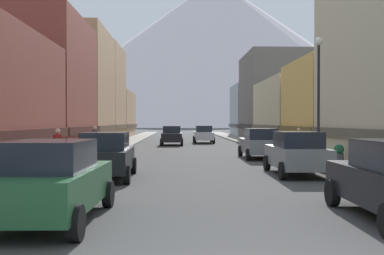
# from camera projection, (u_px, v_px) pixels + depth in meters

# --- Properties ---
(sidewalk_left) EXTENTS (2.50, 100.00, 0.15)m
(sidewalk_left) POSITION_uv_depth(u_px,v_px,m) (120.00, 145.00, 40.56)
(sidewalk_left) COLOR gray
(sidewalk_left) RESTS_ON ground
(sidewalk_right) EXTENTS (2.50, 100.00, 0.15)m
(sidewalk_right) POSITION_uv_depth(u_px,v_px,m) (258.00, 145.00, 40.97)
(sidewalk_right) COLOR gray
(sidewalk_right) RESTS_ON ground
(storefront_left_2) EXTENTS (7.95, 9.75, 9.26)m
(storefront_left_2) POSITION_uv_depth(u_px,v_px,m) (28.00, 88.00, 30.78)
(storefront_left_2) COLOR brown
(storefront_left_2) RESTS_ON ground
(storefront_left_3) EXTENTS (8.80, 10.21, 10.55)m
(storefront_left_3) POSITION_uv_depth(u_px,v_px,m) (61.00, 90.00, 41.07)
(storefront_left_3) COLOR tan
(storefront_left_3) RESTS_ON ground
(storefront_left_4) EXTENTS (8.23, 9.68, 10.71)m
(storefront_left_4) POSITION_uv_depth(u_px,v_px,m) (86.00, 95.00, 51.20)
(storefront_left_4) COLOR tan
(storefront_left_4) RESTS_ON ground
(storefront_left_5) EXTENTS (7.44, 12.87, 6.38)m
(storefront_left_5) POSITION_uv_depth(u_px,v_px,m) (106.00, 115.00, 62.91)
(storefront_left_5) COLOR tan
(storefront_left_5) RESTS_ON ground
(storefront_right_2) EXTENTS (10.24, 8.80, 6.66)m
(storefront_right_2) POSITION_uv_depth(u_px,v_px,m) (362.00, 108.00, 32.88)
(storefront_right_2) COLOR #D8B259
(storefront_right_2) RESTS_ON ground
(storefront_right_3) EXTENTS (8.67, 13.13, 6.30)m
(storefront_right_3) POSITION_uv_depth(u_px,v_px,m) (306.00, 113.00, 44.35)
(storefront_right_3) COLOR beige
(storefront_right_3) RESTS_ON ground
(storefront_right_4) EXTENTS (9.13, 11.82, 10.72)m
(storefront_right_4) POSITION_uv_depth(u_px,v_px,m) (280.00, 98.00, 56.95)
(storefront_right_4) COLOR #66605B
(storefront_right_4) RESTS_ON ground
(storefront_right_5) EXTENTS (10.09, 10.42, 7.77)m
(storefront_right_5) POSITION_uv_depth(u_px,v_px,m) (265.00, 111.00, 68.60)
(storefront_right_5) COLOR #99A5B2
(storefront_right_5) RESTS_ON ground
(car_left_0) EXTENTS (2.15, 4.44, 1.78)m
(car_left_0) POSITION_uv_depth(u_px,v_px,m) (52.00, 181.00, 9.70)
(car_left_0) COLOR #265933
(car_left_0) RESTS_ON ground
(car_left_1) EXTENTS (2.17, 4.45, 1.78)m
(car_left_1) POSITION_uv_depth(u_px,v_px,m) (106.00, 155.00, 17.09)
(car_left_1) COLOR black
(car_left_1) RESTS_ON ground
(car_right_1) EXTENTS (2.14, 4.44, 1.78)m
(car_right_1) POSITION_uv_depth(u_px,v_px,m) (297.00, 153.00, 18.31)
(car_right_1) COLOR slate
(car_right_1) RESTS_ON ground
(car_right_2) EXTENTS (2.08, 4.41, 1.78)m
(car_right_2) POSITION_uv_depth(u_px,v_px,m) (260.00, 143.00, 26.57)
(car_right_2) COLOR slate
(car_right_2) RESTS_ON ground
(car_driving_0) EXTENTS (2.06, 4.40, 1.78)m
(car_driving_0) POSITION_uv_depth(u_px,v_px,m) (204.00, 134.00, 45.94)
(car_driving_0) COLOR silver
(car_driving_0) RESTS_ON ground
(car_driving_1) EXTENTS (2.06, 4.40, 1.78)m
(car_driving_1) POSITION_uv_depth(u_px,v_px,m) (172.00, 135.00, 41.71)
(car_driving_1) COLOR black
(car_driving_1) RESTS_ON ground
(potted_plant_0) EXTENTS (0.51, 0.51, 0.89)m
(potted_plant_0) POSITION_uv_depth(u_px,v_px,m) (339.00, 153.00, 22.41)
(potted_plant_0) COLOR #4C4C51
(potted_plant_0) RESTS_ON sidewalk_right
(potted_plant_1) EXTENTS (0.48, 0.48, 0.77)m
(potted_plant_1) POSITION_uv_depth(u_px,v_px,m) (375.00, 162.00, 18.35)
(potted_plant_1) COLOR gray
(potted_plant_1) RESTS_ON sidewalk_right
(pedestrian_0) EXTENTS (0.36, 0.36, 1.73)m
(pedestrian_0) POSITION_uv_depth(u_px,v_px,m) (58.00, 150.00, 19.35)
(pedestrian_0) COLOR maroon
(pedestrian_0) RESTS_ON sidewalk_left
(pedestrian_1) EXTENTS (0.36, 0.36, 1.65)m
(pedestrian_1) POSITION_uv_depth(u_px,v_px,m) (299.00, 143.00, 27.00)
(pedestrian_1) COLOR maroon
(pedestrian_1) RESTS_ON sidewalk_right
(pedestrian_2) EXTENTS (0.36, 0.36, 1.75)m
(pedestrian_2) POSITION_uv_depth(u_px,v_px,m) (95.00, 141.00, 28.07)
(pedestrian_2) COLOR #333338
(pedestrian_2) RESTS_ON sidewalk_left
(streetlamp_right) EXTENTS (0.36, 0.36, 5.86)m
(streetlamp_right) POSITION_uv_depth(u_px,v_px,m) (319.00, 82.00, 20.41)
(streetlamp_right) COLOR black
(streetlamp_right) RESTS_ON sidewalk_right
(mountain_backdrop) EXTENTS (230.83, 230.83, 86.51)m
(mountain_backdrop) POSITION_uv_depth(u_px,v_px,m) (216.00, 52.00, 265.78)
(mountain_backdrop) COLOR silver
(mountain_backdrop) RESTS_ON ground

